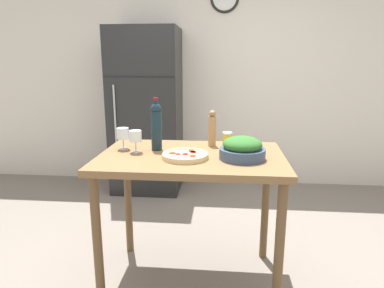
{
  "coord_description": "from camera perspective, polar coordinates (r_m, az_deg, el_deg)",
  "views": [
    {
      "loc": [
        0.2,
        -2.13,
        1.51
      ],
      "look_at": [
        0.0,
        0.04,
        0.98
      ],
      "focal_mm": 32.0,
      "sensor_mm": 36.0,
      "label": 1
    }
  ],
  "objects": [
    {
      "name": "wine_bottle",
      "position": [
        2.31,
        -5.96,
        3.1
      ],
      "size": [
        0.07,
        0.07,
        0.36
      ],
      "color": "#142833",
      "rests_on": "prep_counter"
    },
    {
      "name": "salt_canister",
      "position": [
        2.42,
        5.89,
        0.74
      ],
      "size": [
        0.07,
        0.07,
        0.1
      ],
      "color": "yellow",
      "rests_on": "prep_counter"
    },
    {
      "name": "ground_plane",
      "position": [
        2.62,
        -0.09,
        -21.55
      ],
      "size": [
        14.0,
        14.0,
        0.0
      ],
      "primitive_type": "plane",
      "color": "slate"
    },
    {
      "name": "wine_glass_far",
      "position": [
        2.38,
        -11.45,
        1.63
      ],
      "size": [
        0.08,
        0.08,
        0.15
      ],
      "color": "silver",
      "rests_on": "prep_counter"
    },
    {
      "name": "wine_glass_near",
      "position": [
        2.28,
        -9.41,
        1.12
      ],
      "size": [
        0.08,
        0.08,
        0.15
      ],
      "color": "silver",
      "rests_on": "prep_counter"
    },
    {
      "name": "pepper_mill",
      "position": [
        2.43,
        3.37,
        2.53
      ],
      "size": [
        0.05,
        0.05,
        0.26
      ],
      "color": "#AD7F51",
      "rests_on": "prep_counter"
    },
    {
      "name": "prep_counter",
      "position": [
        2.26,
        -0.09,
        -4.65
      ],
      "size": [
        1.19,
        0.8,
        0.92
      ],
      "color": "brown",
      "rests_on": "ground_plane"
    },
    {
      "name": "wall_back",
      "position": [
        4.26,
        2.61,
        10.83
      ],
      "size": [
        6.4,
        0.09,
        2.6
      ],
      "color": "silver",
      "rests_on": "ground_plane"
    },
    {
      "name": "homemade_pizza",
      "position": [
        2.13,
        -1.13,
        -1.91
      ],
      "size": [
        0.29,
        0.29,
        0.04
      ],
      "color": "#DBC189",
      "rests_on": "prep_counter"
    },
    {
      "name": "salad_bowl",
      "position": [
        2.13,
        8.39,
        -0.8
      ],
      "size": [
        0.28,
        0.28,
        0.14
      ],
      "color": "#384C6B",
      "rests_on": "prep_counter"
    },
    {
      "name": "refrigerator",
      "position": [
        4.03,
        -7.62,
        5.37
      ],
      "size": [
        0.78,
        0.64,
        1.88
      ],
      "color": "black",
      "rests_on": "ground_plane"
    }
  ]
}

